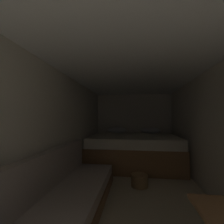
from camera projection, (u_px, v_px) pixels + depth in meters
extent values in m
plane|color=beige|center=(133.00, 197.00, 2.48)|extent=(7.22, 7.22, 0.00)
cube|color=beige|center=(134.00, 125.00, 5.12)|extent=(2.42, 0.05, 1.97)
cube|color=beige|center=(61.00, 132.00, 2.68)|extent=(0.05, 5.22, 1.97)
cube|color=beige|center=(215.00, 134.00, 2.35)|extent=(0.05, 5.22, 1.97)
cube|color=white|center=(133.00, 69.00, 2.55)|extent=(2.42, 5.22, 0.05)
cube|color=olive|center=(134.00, 155.00, 4.17)|extent=(2.20, 1.72, 0.54)
cube|color=beige|center=(134.00, 140.00, 4.18)|extent=(2.16, 1.68, 0.22)
ellipsoid|color=white|center=(117.00, 130.00, 4.90)|extent=(0.57, 0.33, 0.18)
ellipsoid|color=white|center=(151.00, 130.00, 4.76)|extent=(0.57, 0.33, 0.18)
cube|color=brown|center=(65.00, 217.00, 1.85)|extent=(0.75, 2.71, 0.16)
cube|color=#A8998E|center=(66.00, 204.00, 1.85)|extent=(0.71, 2.67, 0.15)
cube|color=#A8998E|center=(41.00, 174.00, 1.91)|extent=(0.12, 2.67, 0.48)
cylinder|color=olive|center=(140.00, 180.00, 2.88)|extent=(0.30, 0.30, 0.21)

